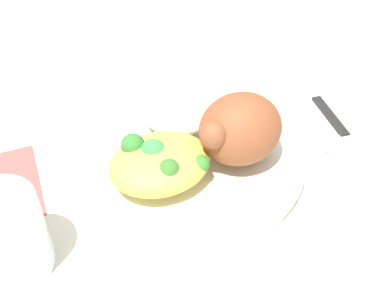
{
  "coord_description": "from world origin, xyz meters",
  "views": [
    {
      "loc": [
        0.16,
        0.36,
        0.4
      ],
      "look_at": [
        0.0,
        0.0,
        0.03
      ],
      "focal_mm": 44.78,
      "sensor_mm": 36.0,
      "label": 1
    }
  ],
  "objects": [
    {
      "name": "knife",
      "position": [
        -0.19,
        0.03,
        0.0
      ],
      "size": [
        0.04,
        0.19,
        0.01
      ],
      "color": "black",
      "rests_on": "ground_plane"
    },
    {
      "name": "roasted_chicken",
      "position": [
        -0.04,
        0.03,
        0.06
      ],
      "size": [
        0.1,
        0.08,
        0.08
      ],
      "color": "brown",
      "rests_on": "plate"
    },
    {
      "name": "fork",
      "position": [
        -0.16,
        0.03,
        0.0
      ],
      "size": [
        0.04,
        0.14,
        0.01
      ],
      "color": "#B2B2B7",
      "rests_on": "ground_plane"
    },
    {
      "name": "rice_pile",
      "position": [
        -0.01,
        -0.05,
        0.04
      ],
      "size": [
        0.09,
        0.09,
        0.04
      ],
      "primitive_type": "ellipsoid",
      "color": "white",
      "rests_on": "plate"
    },
    {
      "name": "ground_plane",
      "position": [
        0.0,
        0.0,
        0.0
      ],
      "size": [
        2.0,
        2.0,
        0.0
      ],
      "primitive_type": "plane",
      "color": "silver"
    },
    {
      "name": "mac_cheese_with_broccoli",
      "position": [
        0.05,
        0.02,
        0.04
      ],
      "size": [
        0.11,
        0.09,
        0.05
      ],
      "color": "#E5BF46",
      "rests_on": "plate"
    },
    {
      "name": "water_glass",
      "position": [
        0.21,
        0.06,
        0.04
      ],
      "size": [
        0.07,
        0.07,
        0.09
      ],
      "primitive_type": "cylinder",
      "color": "silver",
      "rests_on": "ground_plane"
    },
    {
      "name": "plate",
      "position": [
        0.0,
        0.0,
        0.01
      ],
      "size": [
        0.26,
        0.26,
        0.02
      ],
      "color": "white",
      "rests_on": "ground_plane"
    }
  ]
}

